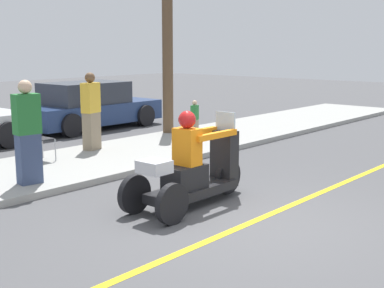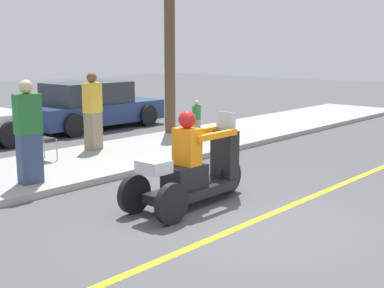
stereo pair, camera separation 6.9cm
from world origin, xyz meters
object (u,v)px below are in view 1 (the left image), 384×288
Objects in this scene: tree_trunk at (168,66)px; parked_car_lot_far at (89,107)px; motorcycle_trike at (193,172)px; spectator_by_tree at (28,134)px; spectator_mid_group at (195,120)px; folding_chair_curbside at (36,136)px; spectator_near_curb at (91,113)px.

parked_car_lot_far is at bearing 99.64° from tree_trunk.
motorcycle_trike is 0.66× the size of tree_trunk.
tree_trunk is at bearing 19.83° from spectator_by_tree.
parked_car_lot_far is at bearing 93.76° from spectator_mid_group.
folding_chair_curbside is 5.02m from parked_car_lot_far.
tree_trunk is (0.21, 1.12, 1.31)m from spectator_mid_group.
spectator_mid_group is 4.18m from folding_chair_curbside.
folding_chair_curbside is (-0.01, 4.15, 0.11)m from motorcycle_trike.
spectator_by_tree reaches higher than motorcycle_trike.
folding_chair_curbside is at bearing -140.45° from parked_car_lot_far.
folding_chair_curbside is 0.23× the size of tree_trunk.
spectator_mid_group is 1.16× the size of folding_chair_curbside.
spectator_near_curb reaches higher than folding_chair_curbside.
tree_trunk is (4.34, 0.46, 1.26)m from folding_chair_curbside.
spectator_near_curb is at bearing -127.63° from parked_car_lot_far.
spectator_near_curb reaches higher than parked_car_lot_far.
parked_car_lot_far is (3.86, 7.35, 0.14)m from motorcycle_trike.
spectator_near_curb is at bearing 3.03° from folding_chair_curbside.
spectator_mid_group is (2.66, -0.74, -0.37)m from spectator_near_curb.
motorcycle_trike is 8.30m from parked_car_lot_far.
tree_trunk is at bearing 6.01° from folding_chair_curbside.
spectator_by_tree is 1.91m from folding_chair_curbside.
folding_chair_curbside is (-4.13, 0.66, 0.05)m from spectator_mid_group.
tree_trunk is (2.87, 0.38, 0.94)m from spectator_near_curb.
spectator_mid_group is at bearing -15.47° from spectator_near_curb.
spectator_mid_group reaches higher than folding_chair_curbside.
tree_trunk is (4.32, 4.60, 1.37)m from motorcycle_trike.
folding_chair_curbside is at bearing -173.99° from tree_trunk.
tree_trunk is at bearing 46.80° from motorcycle_trike.
parked_car_lot_far is (3.87, 3.20, 0.03)m from folding_chair_curbside.
spectator_by_tree reaches higher than spectator_mid_group.
spectator_by_tree is 0.49× the size of tree_trunk.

